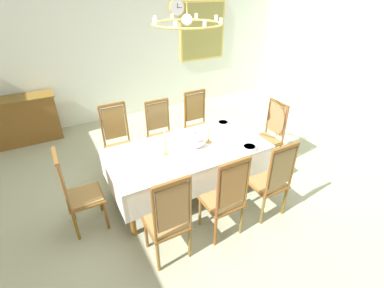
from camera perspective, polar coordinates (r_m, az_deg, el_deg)
The scene contains 24 objects.
ground at distance 4.33m, azimuth -0.88°, elevation -9.35°, with size 8.16×6.21×0.04m, color #A8AD8C.
back_wall at distance 6.41m, azimuth -14.98°, elevation 18.35°, with size 8.16×0.08×3.03m, color silver.
right_wall at distance 6.50m, azimuth 34.32°, elevation 14.43°, with size 0.08×6.21×3.03m, color silver.
dining_table at distance 3.92m, azimuth -0.82°, elevation -1.81°, with size 2.20×1.07×0.73m.
tablecloth at distance 3.94m, azimuth -0.81°, elevation -2.26°, with size 2.22×1.09×0.42m.
chair_south_a at distance 3.05m, azimuth -4.79°, elevation -15.08°, with size 0.44×0.42×1.16m.
chair_north_a at distance 4.52m, azimuth -14.80°, elevation 0.62°, with size 0.44×0.42×1.17m.
chair_south_b at distance 3.32m, azimuth 6.84°, elevation -10.79°, with size 0.44×0.42×1.16m.
chair_north_b at distance 4.71m, azimuth -6.31°, elevation 2.42°, with size 0.44×0.42×1.09m.
chair_south_c at distance 3.71m, azimuth 16.00°, elevation -7.03°, with size 0.44×0.42×1.13m.
chair_north_c at distance 4.99m, azimuth 1.24°, elevation 4.40°, with size 0.44×0.42×1.12m.
chair_head_west at distance 3.66m, azimuth -22.45°, elevation -8.98°, with size 0.42×0.44×1.13m.
chair_head_east at distance 4.76m, azimuth 15.44°, elevation 1.86°, with size 0.42×0.44×1.11m.
soup_tureen at distance 3.87m, azimuth 0.65°, elevation 0.94°, with size 0.28×0.28×0.23m.
candlestick_west at distance 3.67m, azimuth -5.48°, elevation -0.03°, with size 0.07×0.07×0.39m.
candlestick_east at distance 3.96m, azimuth 3.47°, elevation 2.05°, with size 0.07×0.07×0.34m.
bowl_near_left at distance 3.92m, azimuth 11.70°, elevation -0.69°, with size 0.20×0.20×0.05m.
bowl_near_right at distance 4.56m, azimuth 6.38°, elevation 4.34°, with size 0.19×0.19×0.04m.
spoon_primary at distance 4.02m, azimuth 12.81°, elevation -0.35°, with size 0.05×0.18×0.01m.
spoon_secondary at distance 4.66m, azimuth 7.53°, elevation 4.60°, with size 0.06×0.17×0.01m.
sideboard at distance 6.25m, azimuth -32.05°, elevation 4.02°, with size 1.44×0.48×0.90m.
mounted_clock at distance 6.72m, azimuth -3.12°, elevation 26.12°, with size 0.35×0.06×0.35m.
framed_painting at distance 7.09m, azimuth 2.17°, elevation 22.05°, with size 1.18×0.05×1.30m.
chandelier at distance 3.34m, azimuth -1.05°, elevation 23.54°, with size 0.79×0.79×0.66m.
Camera 1 is at (-1.54, -2.96, 2.75)m, focal length 26.05 mm.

